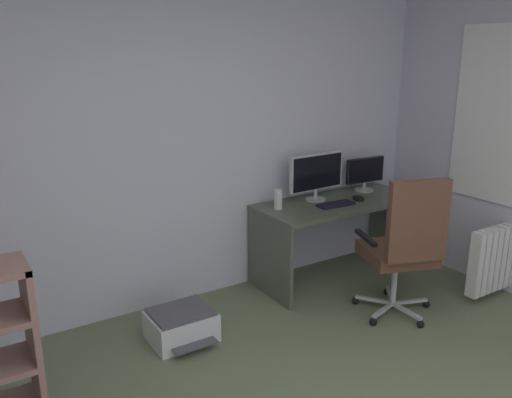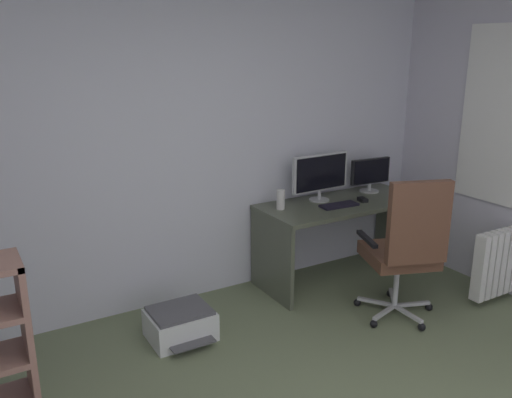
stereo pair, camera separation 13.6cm
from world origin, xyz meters
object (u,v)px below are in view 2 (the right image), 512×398
keyboard (339,205)px  computer_mouse (363,200)px  desktop_speaker (281,200)px  monitor_main (320,174)px  radiator (508,260)px  monitor_secondary (370,173)px  printer (180,324)px  office_chair (406,245)px  desk (341,222)px

keyboard → computer_mouse: computer_mouse is taller
desktop_speaker → keyboard: bearing=-21.1°
monitor_main → radiator: monitor_main is taller
monitor_secondary → printer: (-2.11, -0.38, -0.80)m
office_chair → printer: (-1.57, 0.63, -0.51)m
printer → keyboard: bearing=5.4°
radiator → monitor_main: bearing=133.6°
monitor_main → desktop_speaker: 0.47m
radiator → keyboard: bearing=139.1°
radiator → desktop_speaker: bearing=144.3°
monitor_secondary → keyboard: size_ratio=1.24×
keyboard → printer: 1.68m
desk → radiator: bearing=-47.0°
computer_mouse → office_chair: 0.84m
keyboard → radiator: (1.07, -0.93, -0.40)m
keyboard → monitor_secondary: bearing=25.9°
monitor_main → radiator: (1.10, -1.16, -0.63)m
keyboard → office_chair: bearing=-85.8°
desktop_speaker → office_chair: (0.50, -0.96, -0.19)m
printer → computer_mouse: bearing=4.9°
monitor_main → keyboard: (0.04, -0.23, -0.23)m
monitor_main → radiator: 1.72m
keyboard → office_chair: office_chair is taller
monitor_secondary → radiator: bearing=-66.1°
monitor_main → keyboard: bearing=-81.2°
keyboard → radiator: size_ratio=0.44×
desk → radiator: size_ratio=1.95×
desk → computer_mouse: bearing=-27.7°
monitor_main → computer_mouse: bearing=-35.6°
keyboard → desktop_speaker: size_ratio=2.00×
monitor_main → office_chair: office_chair is taller
office_chair → printer: office_chair is taller
keyboard → office_chair: 0.78m
office_chair → radiator: 1.10m
desk → radiator: desk is taller
keyboard → computer_mouse: 0.27m
monitor_secondary → office_chair: size_ratio=0.37×
desktop_speaker → office_chair: size_ratio=0.15×
computer_mouse → office_chair: bearing=-97.3°
monitor_secondary → keyboard: monitor_secondary is taller
desk → monitor_main: 0.48m
monitor_main → computer_mouse: size_ratio=5.84×
radiator → monitor_secondary: bearing=113.9°
monitor_secondary → office_chair: (-0.54, -1.01, -0.29)m
office_chair → computer_mouse: bearing=71.8°
office_chair → radiator: size_ratio=1.50×
computer_mouse → desktop_speaker: size_ratio=0.59×
desktop_speaker → radiator: 1.96m
office_chair → radiator: office_chair is taller
keyboard → desktop_speaker: desktop_speaker is taller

